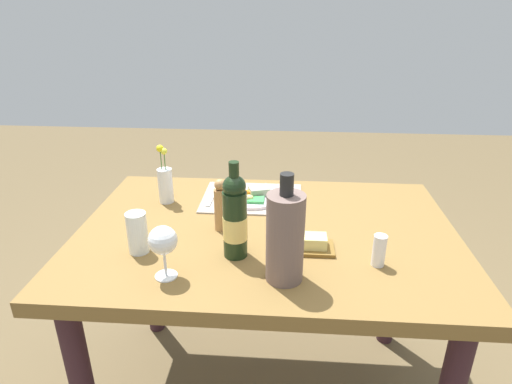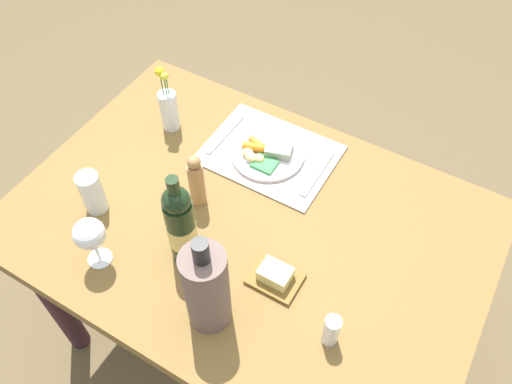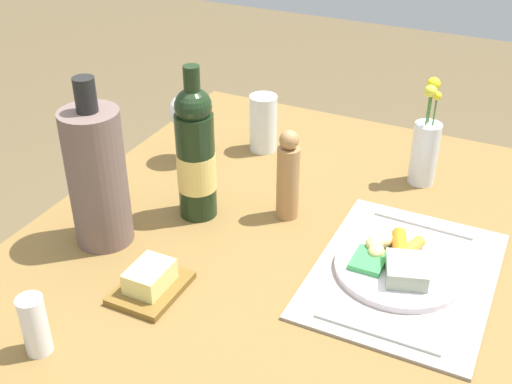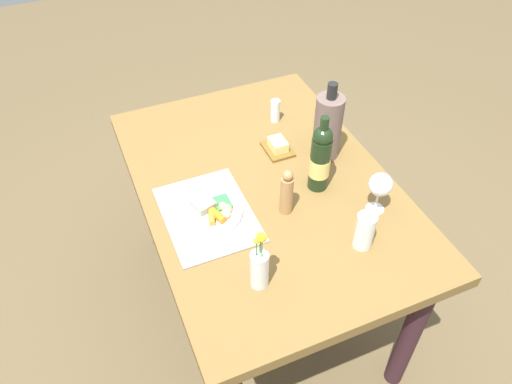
{
  "view_description": "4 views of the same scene",
  "coord_description": "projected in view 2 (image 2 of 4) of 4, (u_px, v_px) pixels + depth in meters",
  "views": [
    {
      "loc": [
        -0.06,
        1.32,
        1.51
      ],
      "look_at": [
        0.04,
        -0.05,
        0.9
      ],
      "focal_mm": 30.47,
      "sensor_mm": 36.0,
      "label": 1
    },
    {
      "loc": [
        -0.44,
        0.7,
        1.97
      ],
      "look_at": [
        0.01,
        -0.07,
        0.83
      ],
      "focal_mm": 36.41,
      "sensor_mm": 36.0,
      "label": 2
    },
    {
      "loc": [
        -0.84,
        -0.41,
        1.49
      ],
      "look_at": [
        0.08,
        0.04,
        0.87
      ],
      "focal_mm": 45.74,
      "sensor_mm": 36.0,
      "label": 3
    },
    {
      "loc": [
        1.22,
        -0.55,
        2.04
      ],
      "look_at": [
        0.06,
        -0.06,
        0.81
      ],
      "focal_mm": 34.75,
      "sensor_mm": 36.0,
      "label": 4
    }
  ],
  "objects": [
    {
      "name": "ground_plane",
      "position": [
        250.0,
        334.0,
        2.06
      ],
      "size": [
        8.0,
        8.0,
        0.0
      ],
      "primitive_type": "plane",
      "color": "brown"
    },
    {
      "name": "dining_table",
      "position": [
        248.0,
        242.0,
        1.53
      ],
      "size": [
        1.3,
        0.9,
        0.78
      ],
      "color": "brown",
      "rests_on": "ground_plane"
    },
    {
      "name": "placemat",
      "position": [
        270.0,
        154.0,
        1.6
      ],
      "size": [
        0.39,
        0.3,
        0.01
      ],
      "primitive_type": "cube",
      "color": "gray",
      "rests_on": "dining_table"
    },
    {
      "name": "dinner_plate",
      "position": [
        267.0,
        153.0,
        1.58
      ],
      "size": [
        0.23,
        0.23,
        0.04
      ],
      "color": "white",
      "rests_on": "placemat"
    },
    {
      "name": "fork",
      "position": [
        317.0,
        173.0,
        1.54
      ],
      "size": [
        0.02,
        0.2,
        0.0
      ],
      "primitive_type": "cube",
      "rotation": [
        0.0,
        0.0,
        -0.0
      ],
      "color": "silver",
      "rests_on": "placemat"
    },
    {
      "name": "knife",
      "position": [
        225.0,
        135.0,
        1.64
      ],
      "size": [
        0.02,
        0.19,
        0.0
      ],
      "primitive_type": "cube",
      "rotation": [
        0.0,
        0.0,
        -0.03
      ],
      "color": "silver",
      "rests_on": "placemat"
    },
    {
      "name": "salt_shaker",
      "position": [
        331.0,
        330.0,
        1.19
      ],
      "size": [
        0.04,
        0.04,
        0.1
      ],
      "primitive_type": "cylinder",
      "color": "white",
      "rests_on": "dining_table"
    },
    {
      "name": "wine_glass",
      "position": [
        89.0,
        235.0,
        1.28
      ],
      "size": [
        0.08,
        0.08,
        0.16
      ],
      "color": "white",
      "rests_on": "dining_table"
    },
    {
      "name": "water_tumbler",
      "position": [
        93.0,
        194.0,
        1.43
      ],
      "size": [
        0.06,
        0.06,
        0.13
      ],
      "color": "silver",
      "rests_on": "dining_table"
    },
    {
      "name": "wine_bottle",
      "position": [
        181.0,
        225.0,
        1.28
      ],
      "size": [
        0.08,
        0.08,
        0.31
      ],
      "color": "black",
      "rests_on": "dining_table"
    },
    {
      "name": "pepper_mill",
      "position": [
        196.0,
        181.0,
        1.42
      ],
      "size": [
        0.04,
        0.04,
        0.19
      ],
      "color": "#A87948",
      "rests_on": "dining_table"
    },
    {
      "name": "cooler_bottle",
      "position": [
        206.0,
        288.0,
        1.17
      ],
      "size": [
        0.11,
        0.11,
        0.32
      ],
      "color": "#6B5750",
      "rests_on": "dining_table"
    },
    {
      "name": "butter_dish",
      "position": [
        275.0,
        276.0,
        1.32
      ],
      "size": [
        0.13,
        0.1,
        0.05
      ],
      "color": "brown",
      "rests_on": "dining_table"
    },
    {
      "name": "flower_vase",
      "position": [
        169.0,
        108.0,
        1.61
      ],
      "size": [
        0.06,
        0.06,
        0.23
      ],
      "color": "silver",
      "rests_on": "dining_table"
    }
  ]
}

